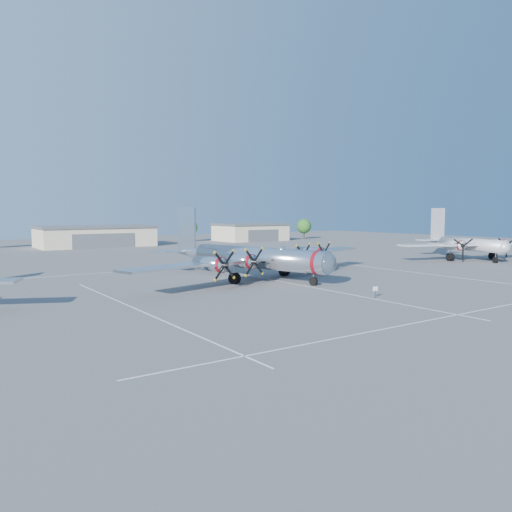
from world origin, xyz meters
TOP-DOWN VIEW (x-y plane):
  - ground at (0.00, 0.00)m, footprint 260.00×260.00m
  - parking_lines at (0.00, -1.75)m, footprint 60.00×50.08m
  - hangar_center at (0.00, 81.96)m, footprint 28.60×14.60m
  - hangar_east at (48.00, 81.96)m, footprint 20.60×14.60m
  - tree_east at (30.00, 88.00)m, footprint 4.80×4.80m
  - tree_far_east at (68.00, 80.00)m, footprint 4.80×4.80m
  - main_bomber_b29 at (-1.62, 7.86)m, footprint 49.31×39.70m
  - twin_engine_east at (46.61, 7.02)m, footprint 35.48×29.74m
  - info_placard at (0.50, -12.19)m, footprint 0.63×0.08m

SIDE VIEW (x-z plane):
  - ground at x=0.00m, z-range 0.00..0.00m
  - main_bomber_b29 at x=-1.62m, z-range -4.77..4.77m
  - twin_engine_east at x=46.61m, z-range -4.83..4.83m
  - parking_lines at x=0.00m, z-range 0.00..0.01m
  - info_placard at x=0.50m, z-range 0.25..1.45m
  - hangar_center at x=0.00m, z-range 0.01..5.41m
  - hangar_east at x=48.00m, z-range 0.01..5.41m
  - tree_east at x=30.00m, z-range 0.90..7.54m
  - tree_far_east at x=68.00m, z-range 0.90..7.54m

